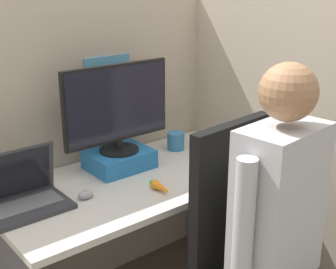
{
  "coord_description": "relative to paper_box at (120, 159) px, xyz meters",
  "views": [
    {
      "loc": [
        -1.15,
        -1.31,
        1.64
      ],
      "look_at": [
        0.05,
        0.17,
        0.97
      ],
      "focal_mm": 50.0,
      "sensor_mm": 36.0,
      "label": 1
    }
  ],
  "objects": [
    {
      "name": "cubicle_panel_back",
      "position": [
        -0.0,
        0.22,
        -0.0
      ],
      "size": [
        1.85,
        0.05,
        1.53
      ],
      "color": "tan",
      "rests_on": "ground"
    },
    {
      "name": "stapler",
      "position": [
        0.57,
        -0.09,
        -0.02
      ],
      "size": [
        0.05,
        0.13,
        0.05
      ],
      "color": "#2D2D33",
      "rests_on": "desk"
    },
    {
      "name": "paper_box",
      "position": [
        0.0,
        0.0,
        0.0
      ],
      "size": [
        0.3,
        0.24,
        0.09
      ],
      "color": "#236BAD",
      "rests_on": "desk"
    },
    {
      "name": "monitor",
      "position": [
        0.0,
        0.0,
        0.27
      ],
      "size": [
        0.57,
        0.19,
        0.43
      ],
      "color": "black",
      "rests_on": "paper_box"
    },
    {
      "name": "mouse",
      "position": [
        -0.3,
        -0.19,
        -0.03
      ],
      "size": [
        0.07,
        0.04,
        0.04
      ],
      "color": "gray",
      "rests_on": "desk"
    },
    {
      "name": "person",
      "position": [
        0.08,
        -0.95,
        0.01
      ],
      "size": [
        0.48,
        0.48,
        1.37
      ],
      "color": "brown",
      "rests_on": "ground"
    },
    {
      "name": "office_chair",
      "position": [
        0.1,
        -0.78,
        -0.23
      ],
      "size": [
        0.53,
        0.57,
        1.09
      ],
      "color": "black",
      "rests_on": "ground"
    },
    {
      "name": "cubicle_panel_right",
      "position": [
        0.7,
        -0.22,
        -0.0
      ],
      "size": [
        0.04,
        1.32,
        1.53
      ],
      "color": "tan",
      "rests_on": "ground"
    },
    {
      "name": "carrot_toy",
      "position": [
        -0.01,
        -0.35,
        -0.02
      ],
      "size": [
        0.04,
        0.13,
        0.04
      ],
      "color": "orange",
      "rests_on": "desk"
    },
    {
      "name": "coffee_mug",
      "position": [
        0.38,
        0.02,
        0.0
      ],
      "size": [
        0.09,
        0.09,
        0.09
      ],
      "color": "teal",
      "rests_on": "desk"
    },
    {
      "name": "laptop",
      "position": [
        -0.53,
        -0.1,
        0.0
      ],
      "size": [
        0.33,
        0.23,
        0.24
      ],
      "color": "#2D2D33",
      "rests_on": "desk"
    },
    {
      "name": "desk",
      "position": [
        -0.0,
        -0.15,
        -0.23
      ],
      "size": [
        1.35,
        0.69,
        0.72
      ],
      "color": "beige",
      "rests_on": "ground"
    }
  ]
}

